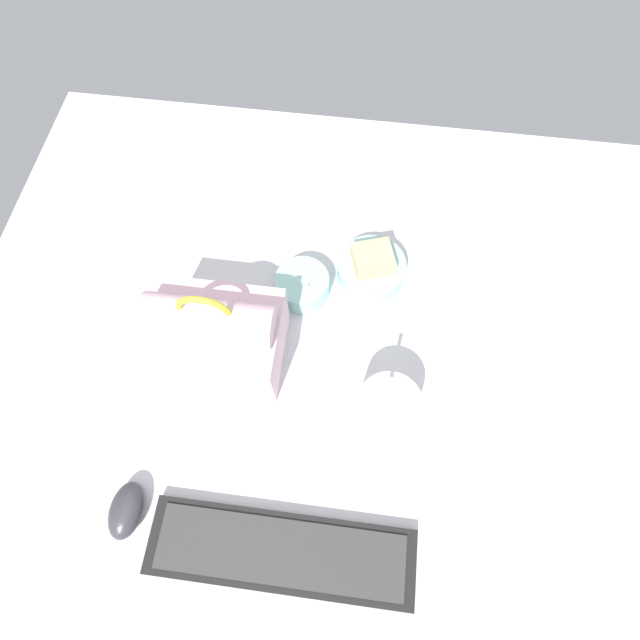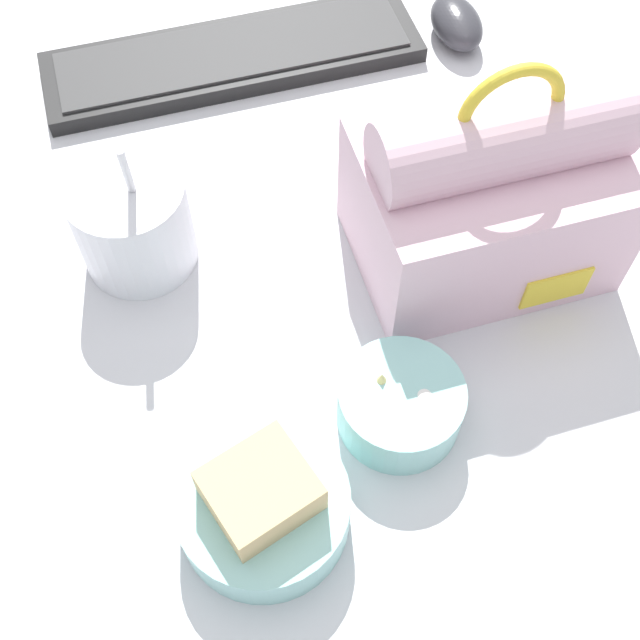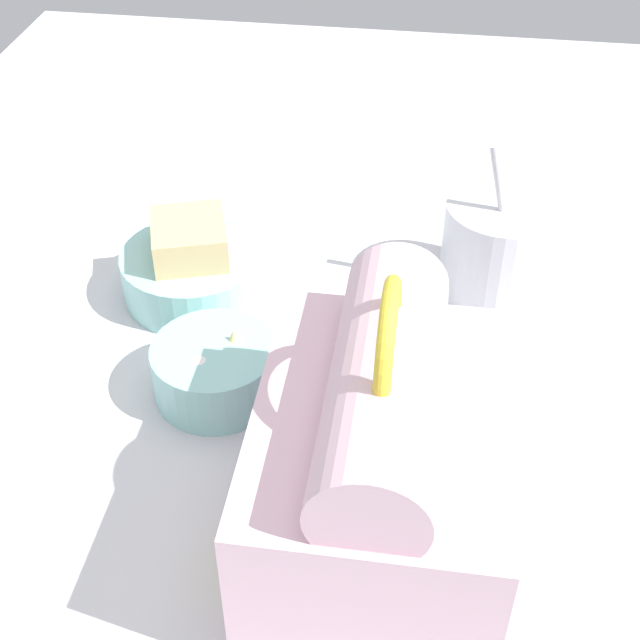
{
  "view_description": "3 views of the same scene",
  "coord_description": "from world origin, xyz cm",
  "px_view_note": "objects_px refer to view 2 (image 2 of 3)",
  "views": [
    {
      "loc": [
        -1.16,
        34.48,
        86.55
      ],
      "look_at": [
        3.42,
        -1.5,
        7.0
      ],
      "focal_mm": 28.0,
      "sensor_mm": 36.0,
      "label": 1
    },
    {
      "loc": [
        -6.17,
        -34.14,
        61.79
      ],
      "look_at": [
        3.42,
        -1.5,
        7.0
      ],
      "focal_mm": 45.0,
      "sensor_mm": 36.0,
      "label": 2
    },
    {
      "loc": [
        58.03,
        6.49,
        52.93
      ],
      "look_at": [
        3.42,
        -1.5,
        7.0
      ],
      "focal_mm": 50.0,
      "sensor_mm": 36.0,
      "label": 3
    }
  ],
  "objects_px": {
    "bento_bowl_snacks": "(400,404)",
    "keyboard": "(233,57)",
    "lunch_bag": "(488,195)",
    "soup_cup": "(133,222)",
    "bento_bowl_sandwich": "(263,505)",
    "computer_mouse": "(456,23)"
  },
  "relations": [
    {
      "from": "lunch_bag",
      "to": "bento_bowl_sandwich",
      "type": "height_order",
      "value": "lunch_bag"
    },
    {
      "from": "bento_bowl_snacks",
      "to": "computer_mouse",
      "type": "xyz_separation_m",
      "value": [
        0.22,
        0.42,
        -0.01
      ]
    },
    {
      "from": "lunch_bag",
      "to": "bento_bowl_sandwich",
      "type": "distance_m",
      "value": 0.32
    },
    {
      "from": "bento_bowl_snacks",
      "to": "computer_mouse",
      "type": "distance_m",
      "value": 0.48
    },
    {
      "from": "bento_bowl_sandwich",
      "to": "bento_bowl_snacks",
      "type": "distance_m",
      "value": 0.13
    },
    {
      "from": "soup_cup",
      "to": "bento_bowl_sandwich",
      "type": "distance_m",
      "value": 0.28
    },
    {
      "from": "bento_bowl_snacks",
      "to": "keyboard",
      "type": "bearing_deg",
      "value": 93.97
    },
    {
      "from": "keyboard",
      "to": "computer_mouse",
      "type": "height_order",
      "value": "computer_mouse"
    },
    {
      "from": "keyboard",
      "to": "lunch_bag",
      "type": "height_order",
      "value": "lunch_bag"
    },
    {
      "from": "lunch_bag",
      "to": "soup_cup",
      "type": "height_order",
      "value": "lunch_bag"
    },
    {
      "from": "soup_cup",
      "to": "computer_mouse",
      "type": "distance_m",
      "value": 0.44
    },
    {
      "from": "keyboard",
      "to": "bento_bowl_sandwich",
      "type": "relative_size",
      "value": 3.16
    },
    {
      "from": "bento_bowl_snacks",
      "to": "computer_mouse",
      "type": "relative_size",
      "value": 1.16
    },
    {
      "from": "lunch_bag",
      "to": "bento_bowl_sandwich",
      "type": "relative_size",
      "value": 1.68
    },
    {
      "from": "lunch_bag",
      "to": "computer_mouse",
      "type": "bearing_deg",
      "value": 71.96
    },
    {
      "from": "keyboard",
      "to": "bento_bowl_sandwich",
      "type": "bearing_deg",
      "value": -100.48
    },
    {
      "from": "lunch_bag",
      "to": "soup_cup",
      "type": "distance_m",
      "value": 0.31
    },
    {
      "from": "keyboard",
      "to": "computer_mouse",
      "type": "xyz_separation_m",
      "value": [
        0.25,
        -0.03,
        0.01
      ]
    },
    {
      "from": "soup_cup",
      "to": "computer_mouse",
      "type": "xyz_separation_m",
      "value": [
        0.39,
        0.2,
        -0.03
      ]
    },
    {
      "from": "lunch_bag",
      "to": "soup_cup",
      "type": "bearing_deg",
      "value": 164.62
    },
    {
      "from": "lunch_bag",
      "to": "soup_cup",
      "type": "xyz_separation_m",
      "value": [
        -0.3,
        0.08,
        -0.03
      ]
    },
    {
      "from": "keyboard",
      "to": "soup_cup",
      "type": "relative_size",
      "value": 2.66
    }
  ]
}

